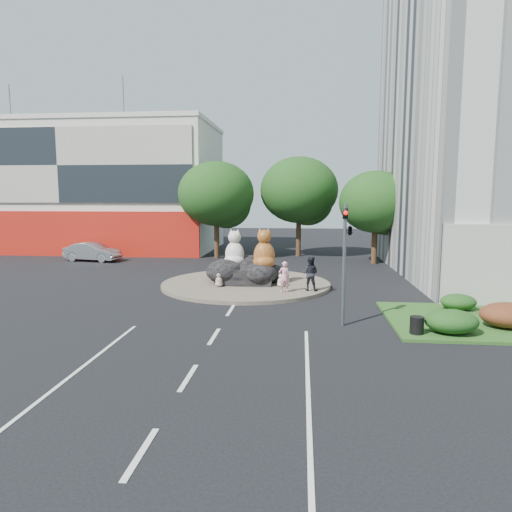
# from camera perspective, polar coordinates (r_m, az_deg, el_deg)

# --- Properties ---
(ground) EXTENTS (120.00, 120.00, 0.00)m
(ground) POSITION_cam_1_polar(r_m,az_deg,el_deg) (17.70, -5.25, -10.00)
(ground) COLOR black
(ground) RESTS_ON ground
(roundabout_island) EXTENTS (10.00, 10.00, 0.20)m
(roundabout_island) POSITION_cam_1_polar(r_m,az_deg,el_deg) (27.27, -1.26, -3.53)
(roundabout_island) COLOR brown
(roundabout_island) RESTS_ON ground
(rock_plinth) EXTENTS (3.20, 2.60, 0.90)m
(rock_plinth) POSITION_cam_1_polar(r_m,az_deg,el_deg) (27.17, -1.27, -2.39)
(rock_plinth) COLOR black
(rock_plinth) RESTS_ON roundabout_island
(shophouse_block) EXTENTS (25.20, 12.30, 17.40)m
(shophouse_block) POSITION_cam_1_polar(r_m,az_deg,el_deg) (49.31, -20.04, 8.05)
(shophouse_block) COLOR silver
(shophouse_block) RESTS_ON ground
(grass_verge) EXTENTS (10.00, 6.00, 0.12)m
(grass_verge) POSITION_cam_1_polar(r_m,az_deg,el_deg) (22.06, 29.10, -7.24)
(grass_verge) COLOR #2A4B19
(grass_verge) RESTS_ON ground
(tree_left) EXTENTS (6.46, 6.46, 8.27)m
(tree_left) POSITION_cam_1_polar(r_m,az_deg,el_deg) (39.29, -4.87, 7.37)
(tree_left) COLOR #382314
(tree_left) RESTS_ON ground
(tree_mid) EXTENTS (6.84, 6.84, 8.76)m
(tree_mid) POSITION_cam_1_polar(r_m,az_deg,el_deg) (40.63, 5.50, 7.80)
(tree_mid) COLOR #382314
(tree_mid) RESTS_ON ground
(tree_right) EXTENTS (5.70, 5.70, 7.30)m
(tree_right) POSITION_cam_1_polar(r_m,az_deg,el_deg) (37.09, 14.81, 6.18)
(tree_right) COLOR #382314
(tree_right) RESTS_ON ground
(hedge_near_green) EXTENTS (2.00, 1.60, 0.90)m
(hedge_near_green) POSITION_cam_1_polar(r_m,az_deg,el_deg) (19.07, 23.23, -7.51)
(hedge_near_green) COLOR #183711
(hedge_near_green) RESTS_ON grass_verge
(hedge_red) EXTENTS (2.20, 1.76, 0.99)m
(hedge_red) POSITION_cam_1_polar(r_m,az_deg,el_deg) (20.84, 29.02, -6.48)
(hedge_red) COLOR #452012
(hedge_red) RESTS_ON grass_verge
(hedge_back_green) EXTENTS (1.60, 1.28, 0.72)m
(hedge_back_green) POSITION_cam_1_polar(r_m,az_deg,el_deg) (23.07, 23.97, -5.25)
(hedge_back_green) COLOR #183711
(hedge_back_green) RESTS_ON grass_verge
(traffic_light) EXTENTS (0.44, 1.24, 5.00)m
(traffic_light) POSITION_cam_1_polar(r_m,az_deg,el_deg) (18.73, 11.32, 2.17)
(traffic_light) COLOR #595B60
(traffic_light) RESTS_ON ground
(street_lamp) EXTENTS (2.34, 0.22, 8.06)m
(street_lamp) POSITION_cam_1_polar(r_m,az_deg,el_deg) (26.37, 27.07, 5.03)
(street_lamp) COLOR #595B60
(street_lamp) RESTS_ON ground
(cat_white) EXTENTS (1.69, 1.58, 2.28)m
(cat_white) POSITION_cam_1_polar(r_m,az_deg,el_deg) (27.33, -2.69, 1.03)
(cat_white) COLOR beige
(cat_white) RESTS_ON rock_plinth
(cat_tabby) EXTENTS (1.45, 1.26, 2.41)m
(cat_tabby) POSITION_cam_1_polar(r_m,az_deg,el_deg) (26.48, 1.03, 0.97)
(cat_tabby) COLOR orange
(cat_tabby) RESTS_ON rock_plinth
(kitten_calico) EXTENTS (0.67, 0.65, 0.85)m
(kitten_calico) POSITION_cam_1_polar(r_m,az_deg,el_deg) (26.03, -4.65, -2.91)
(kitten_calico) COLOR silver
(kitten_calico) RESTS_ON roundabout_island
(kitten_white) EXTENTS (0.53, 0.48, 0.76)m
(kitten_white) POSITION_cam_1_polar(r_m,az_deg,el_deg) (26.01, 3.14, -3.00)
(kitten_white) COLOR silver
(kitten_white) RESTS_ON roundabout_island
(pedestrian_pink) EXTENTS (0.69, 0.55, 1.66)m
(pedestrian_pink) POSITION_cam_1_polar(r_m,az_deg,el_deg) (24.45, 3.55, -2.60)
(pedestrian_pink) COLOR pink
(pedestrian_pink) RESTS_ON roundabout_island
(pedestrian_dark) EXTENTS (1.06, 0.91, 1.88)m
(pedestrian_dark) POSITION_cam_1_polar(r_m,az_deg,el_deg) (24.98, 6.79, -2.17)
(pedestrian_dark) COLOR black
(pedestrian_dark) RESTS_ON roundabout_island
(parked_car) EXTENTS (4.87, 2.37, 1.54)m
(parked_car) POSITION_cam_1_polar(r_m,az_deg,el_deg) (39.88, -19.76, 0.50)
(parked_car) COLOR #A7AAAF
(parked_car) RESTS_ON ground
(litter_bin) EXTENTS (0.62, 0.62, 0.66)m
(litter_bin) POSITION_cam_1_polar(r_m,az_deg,el_deg) (18.53, 19.46, -8.15)
(litter_bin) COLOR black
(litter_bin) RESTS_ON grass_verge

